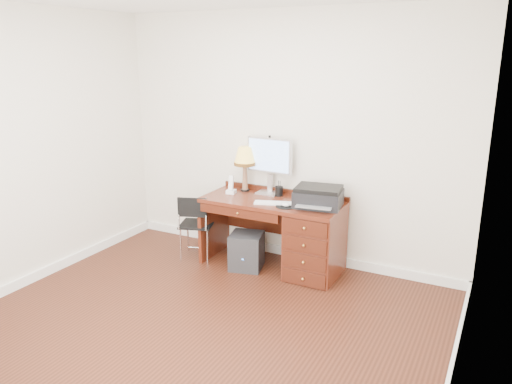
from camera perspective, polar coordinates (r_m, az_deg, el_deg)
The scene contains 12 objects.
ground at distance 4.44m, azimuth -6.27°, elevation -14.87°, with size 4.00×4.00×0.00m, color black.
room_shell at distance 4.89m, azimuth -2.14°, elevation -11.10°, with size 4.00×4.00×4.00m.
desk at distance 5.26m, azimuth 5.06°, elevation -4.88°, with size 1.50×0.67×0.75m.
monitor at distance 5.44m, azimuth 1.52°, elevation 3.85°, with size 0.54×0.19×0.62m.
keyboard at distance 5.13m, azimuth 2.12°, elevation -1.27°, with size 0.41×0.12×0.02m, color white.
mouse_pad at distance 5.04m, azimuth 3.40°, elevation -1.57°, with size 0.20×0.20×0.04m.
printer at distance 5.06m, azimuth 7.14°, elevation -0.52°, with size 0.51×0.42×0.21m.
leg_lamp at distance 5.53m, azimuth -1.28°, elevation 3.80°, with size 0.24×0.24×0.50m.
phone at distance 5.50m, azimuth -2.86°, elevation 0.43°, with size 0.11×0.11×0.20m.
pen_cup at distance 5.41m, azimuth 2.64°, elevation 0.10°, with size 0.09×0.09×0.11m, color black.
chair at distance 5.57m, azimuth -7.13°, elevation -3.28°, with size 0.45×0.46×0.75m.
equipment_box at distance 5.40m, azimuth -1.09°, elevation -6.74°, with size 0.33×0.33×0.39m, color black.
Camera 1 is at (2.16, -3.17, 2.25)m, focal length 35.00 mm.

